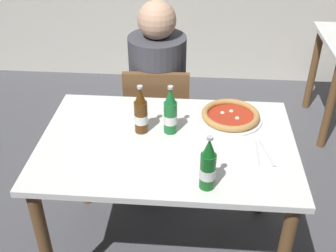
# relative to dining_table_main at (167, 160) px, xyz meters

# --- Properties ---
(ground_plane) EXTENTS (8.00, 8.00, 0.00)m
(ground_plane) POSITION_rel_dining_table_main_xyz_m (0.00, 0.00, -0.64)
(ground_plane) COLOR #4C4C51
(dining_table_main) EXTENTS (1.20, 0.80, 0.75)m
(dining_table_main) POSITION_rel_dining_table_main_xyz_m (0.00, 0.00, 0.00)
(dining_table_main) COLOR silver
(dining_table_main) RESTS_ON ground_plane
(chair_behind_table) EXTENTS (0.41, 0.41, 0.85)m
(chair_behind_table) POSITION_rel_dining_table_main_xyz_m (-0.11, 0.61, -0.15)
(chair_behind_table) COLOR brown
(chair_behind_table) RESTS_ON ground_plane
(diner_seated) EXTENTS (0.34, 0.34, 1.21)m
(diner_seated) POSITION_rel_dining_table_main_xyz_m (-0.11, 0.66, -0.05)
(diner_seated) COLOR #2D3342
(diner_seated) RESTS_ON ground_plane
(pizza_margherita_near) EXTENTS (0.32, 0.32, 0.04)m
(pizza_margherita_near) POSITION_rel_dining_table_main_xyz_m (0.30, 0.21, 0.13)
(pizza_margherita_near) COLOR white
(pizza_margherita_near) RESTS_ON dining_table_main
(beer_bottle_left) EXTENTS (0.07, 0.07, 0.25)m
(beer_bottle_left) POSITION_rel_dining_table_main_xyz_m (0.19, -0.30, 0.22)
(beer_bottle_left) COLOR #14591E
(beer_bottle_left) RESTS_ON dining_table_main
(beer_bottle_center) EXTENTS (0.07, 0.07, 0.25)m
(beer_bottle_center) POSITION_rel_dining_table_main_xyz_m (0.01, 0.08, 0.22)
(beer_bottle_center) COLOR #196B2D
(beer_bottle_center) RESTS_ON dining_table_main
(beer_bottle_right) EXTENTS (0.07, 0.07, 0.25)m
(beer_bottle_right) POSITION_rel_dining_table_main_xyz_m (-0.13, 0.07, 0.22)
(beer_bottle_right) COLOR #512D0F
(beer_bottle_right) RESTS_ON dining_table_main
(napkin_with_cutlery) EXTENTS (0.20, 0.20, 0.01)m
(napkin_with_cutlery) POSITION_rel_dining_table_main_xyz_m (0.43, -0.07, 0.12)
(napkin_with_cutlery) COLOR white
(napkin_with_cutlery) RESTS_ON dining_table_main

